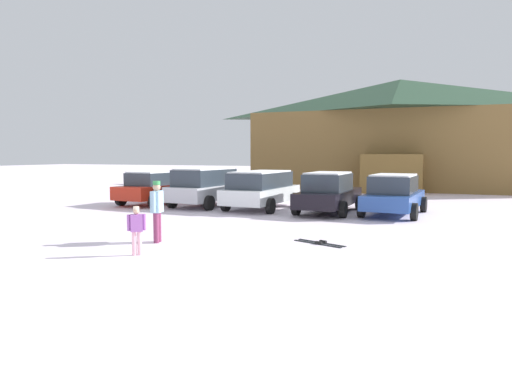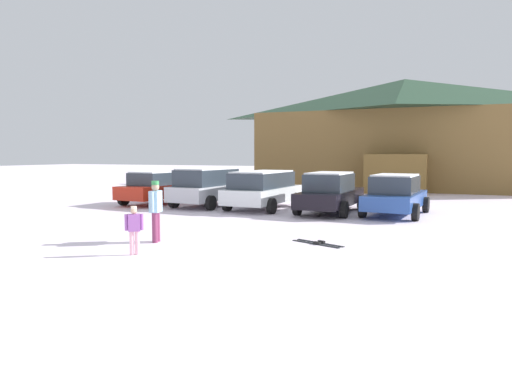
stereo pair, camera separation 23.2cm
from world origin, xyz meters
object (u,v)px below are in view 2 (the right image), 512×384
Objects in this scene: parked_white_suv at (263,188)px; pair_of_skis at (318,243)px; skier_child_in_purple_jacket at (134,227)px; parked_black_sedan at (330,192)px; parked_red_sedan at (156,187)px; parked_silver_wagon at (208,186)px; skier_adult_in_blue_parka at (156,208)px; parked_blue_hatchback at (396,195)px; ski_lodge at (404,133)px.

parked_white_suv is 8.02m from pair_of_skis.
skier_child_in_purple_jacket is 4.78m from pair_of_skis.
parked_white_suv is at bearing 177.60° from parked_black_sedan.
parked_red_sedan is 0.87× the size of parked_black_sedan.
skier_child_in_purple_jacket is at bearing -71.04° from parked_silver_wagon.
parked_silver_wagon is at bearing -178.80° from parked_white_suv.
skier_child_in_purple_jacket is (0.47, -1.54, -0.28)m from skier_adult_in_blue_parka.
parked_silver_wagon is 8.60m from skier_adult_in_blue_parka.
parked_black_sedan is 2.55m from parked_blue_hatchback.
parked_blue_hatchback reaches higher than skier_child_in_purple_jacket.
parked_white_suv is 1.04× the size of parked_blue_hatchback.
ski_lodge is at bearing 81.46° from skier_child_in_purple_jacket.
parked_silver_wagon is 0.88× the size of parked_black_sedan.
parked_red_sedan is 0.99× the size of parked_silver_wagon.
skier_child_in_purple_jacket is (6.06, -9.56, -0.15)m from parked_red_sedan.
ski_lodge is at bearing 93.96° from parked_blue_hatchback.
parked_blue_hatchback is at bearing 79.27° from pair_of_skis.
skier_child_in_purple_jacket is (0.59, -9.71, -0.24)m from parked_white_suv.
parked_silver_wagon is at bearing 109.36° from skier_adult_in_blue_parka.
parked_black_sedan is at bearing 0.17° from parked_red_sedan.
ski_lodge is 4.75× the size of parked_silver_wagon.
ski_lodge is 16.50m from parked_black_sedan.
pair_of_skis is (-1.29, -6.81, -0.79)m from parked_blue_hatchback.
parked_silver_wagon is at bearing -114.08° from ski_lodge.
skier_child_in_purple_jacket is at bearing -116.91° from parked_blue_hatchback.
parked_silver_wagon is 9.71m from pair_of_skis.
ski_lodge is 4.43× the size of parked_blue_hatchback.
parked_silver_wagon is at bearing 108.96° from skier_child_in_purple_jacket.
parked_red_sedan is 8.48m from parked_black_sedan.
parked_blue_hatchback is (1.10, -15.94, -3.10)m from ski_lodge.
ski_lodge is 19.23m from parked_red_sedan.
ski_lodge is 12.05× the size of skier_adult_in_blue_parka.
ski_lodge is at bearing 89.53° from pair_of_skis.
parked_blue_hatchback is 9.88m from skier_adult_in_blue_parka.
parked_white_suv is at bearing 1.20° from parked_silver_wagon.
parked_red_sedan is at bearing -178.03° from parked_silver_wagon.
ski_lodge reaches higher than skier_child_in_purple_jacket.
parked_black_sedan is at bearing 70.24° from skier_adult_in_blue_parka.
skier_adult_in_blue_parka is (0.13, -8.17, 0.04)m from parked_white_suv.
parked_red_sedan is 11.03m from parked_blue_hatchback.
pair_of_skis is at bearing -34.06° from parked_red_sedan.
ski_lodge reaches higher than parked_white_suv.
parked_silver_wagon reaches higher than pair_of_skis.
skier_adult_in_blue_parka is at bearing -160.85° from pair_of_skis.
skier_child_in_purple_jacket is at bearing -86.50° from parked_white_suv.
parked_blue_hatchback is at bearing 0.95° from parked_silver_wagon.
pair_of_skis is (3.68, 2.98, -0.64)m from skier_child_in_purple_jacket.
parked_blue_hatchback is 2.72× the size of skier_adult_in_blue_parka.
pair_of_skis is at bearing -100.73° from parked_blue_hatchback.
pair_of_skis is (1.26, -6.61, -0.81)m from parked_black_sedan.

